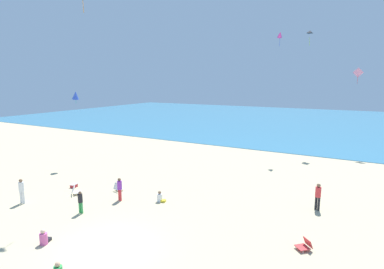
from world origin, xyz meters
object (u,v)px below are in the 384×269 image
(person_2, at_px, (80,201))
(kite_black, at_px, (310,32))
(kite_blue, at_px, (76,95))
(kite_pink, at_px, (358,73))
(person_1, at_px, (318,195))
(person_4, at_px, (160,198))
(person_0, at_px, (120,188))
(person_5, at_px, (22,189))
(beach_chair_near_camera, at_px, (305,245))
(cooler_box, at_px, (74,186))
(person_6, at_px, (44,238))
(beach_chair_far_right, at_px, (75,191))
(beach_chair_mid_beach, at_px, (118,187))
(kite_magenta, at_px, (280,35))

(person_2, height_order, kite_black, kite_black)
(kite_blue, bearing_deg, kite_pink, 38.57)
(person_1, distance_m, person_4, 10.08)
(person_0, relative_size, person_5, 0.94)
(person_2, bearing_deg, beach_chair_near_camera, -89.54)
(cooler_box, relative_size, person_6, 0.67)
(beach_chair_near_camera, bearing_deg, beach_chair_far_right, -43.61)
(beach_chair_mid_beach, relative_size, kite_blue, 0.56)
(person_6, height_order, kite_pink, kite_pink)
(person_6, bearing_deg, person_5, 44.71)
(kite_black, xyz_separation_m, kite_pink, (5.17, 0.49, -4.58))
(kite_black, bearing_deg, kite_blue, -134.99)
(kite_black, bearing_deg, person_4, -104.33)
(person_5, height_order, person_6, person_5)
(person_1, height_order, kite_magenta, kite_magenta)
(kite_black, bearing_deg, person_1, -78.36)
(cooler_box, height_order, kite_black, kite_black)
(person_1, bearing_deg, cooler_box, 132.61)
(beach_chair_far_right, xyz_separation_m, person_4, (6.03, 1.85, -0.01))
(beach_chair_near_camera, distance_m, kite_pink, 25.52)
(person_4, bearing_deg, beach_chair_mid_beach, 165.61)
(person_1, xyz_separation_m, kite_pink, (1.40, 18.80, 7.88))
(kite_magenta, bearing_deg, person_1, -66.38)
(kite_pink, distance_m, kite_blue, 29.59)
(person_4, distance_m, person_6, 7.47)
(beach_chair_near_camera, distance_m, beach_chair_mid_beach, 13.41)
(beach_chair_far_right, bearing_deg, kite_black, 14.55)
(person_1, relative_size, person_2, 1.22)
(person_4, bearing_deg, person_0, -167.67)
(beach_chair_far_right, bearing_deg, person_0, -38.07)
(beach_chair_near_camera, relative_size, kite_pink, 0.49)
(person_4, relative_size, kite_magenta, 0.47)
(beach_chair_mid_beach, bearing_deg, person_6, -152.28)
(person_2, bearing_deg, kite_magenta, -26.76)
(person_0, xyz_separation_m, person_5, (-5.30, -3.47, 0.06))
(person_5, bearing_deg, beach_chair_far_right, 131.21)
(beach_chair_mid_beach, distance_m, cooler_box, 3.63)
(person_5, xyz_separation_m, kite_blue, (-4.49, 8.65, 5.69))
(beach_chair_far_right, relative_size, cooler_box, 1.64)
(kite_pink, bearing_deg, cooler_box, -127.90)
(person_1, xyz_separation_m, person_6, (-11.35, -10.84, -0.70))
(person_2, bearing_deg, person_6, -169.80)
(beach_chair_mid_beach, height_order, kite_blue, kite_blue)
(person_6, bearing_deg, person_0, -16.31)
(cooler_box, xyz_separation_m, kite_pink, (18.14, 23.30, 8.74))
(beach_chair_near_camera, xyz_separation_m, kite_pink, (1.34, 23.97, 8.65))
(cooler_box, distance_m, person_6, 8.33)
(beach_chair_mid_beach, bearing_deg, kite_black, -10.34)
(person_4, bearing_deg, beach_chair_far_right, -175.16)
(beach_chair_far_right, height_order, cooler_box, beach_chair_far_right)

